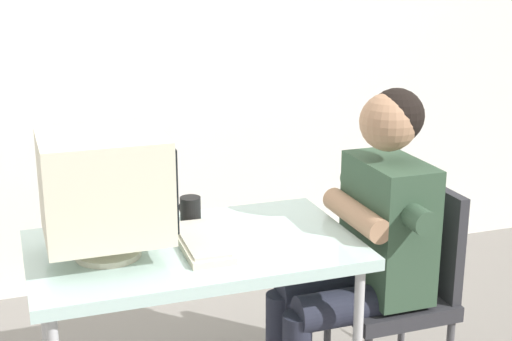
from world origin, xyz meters
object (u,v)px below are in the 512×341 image
crt_monitor (106,187)px  keyboard (201,242)px  desk_mug (190,210)px  person_seated (365,237)px  office_chair (404,282)px  desk (194,259)px

crt_monitor → keyboard: 0.39m
keyboard → desk_mug: (0.02, 0.24, 0.04)m
person_seated → office_chair: bearing=-0.0°
desk → desk_mug: bearing=78.6°
desk → crt_monitor: (-0.30, -0.01, 0.30)m
person_seated → desk: bearing=175.7°
crt_monitor → desk_mug: crt_monitor is taller
keyboard → person_seated: bearing=-2.4°
keyboard → desk_mug: desk_mug is taller
keyboard → person_seated: person_seated is taller
desk → desk_mug: 0.24m
desk → keyboard: keyboard is taller
crt_monitor → office_chair: size_ratio=0.49×
office_chair → desk_mug: (-0.79, 0.26, 0.30)m
desk → keyboard: bearing=-48.7°
desk → crt_monitor: 0.42m
desk → office_chair: bearing=-3.4°
crt_monitor → desk_mug: (0.34, 0.22, -0.19)m
keyboard → office_chair: size_ratio=0.47×
crt_monitor → desk: bearing=1.8°
desk → keyboard: 0.08m
keyboard → desk_mug: bearing=84.5°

